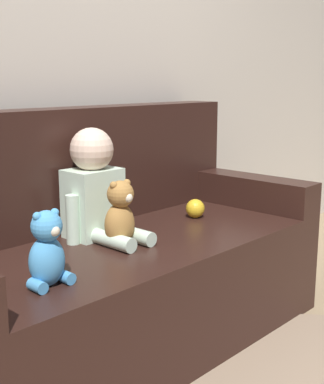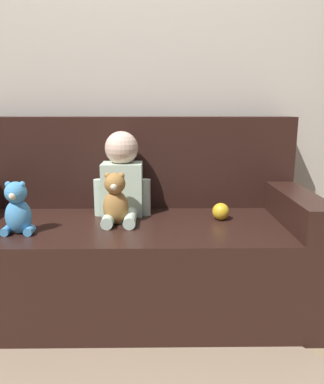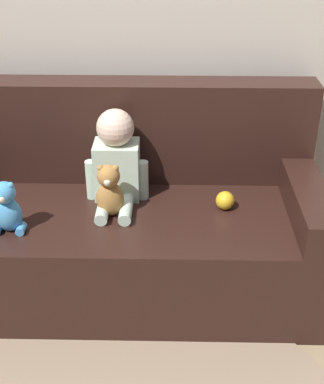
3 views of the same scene
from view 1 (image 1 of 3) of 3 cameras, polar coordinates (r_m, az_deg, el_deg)
ground_plane at (r=2.38m, az=-4.15°, el=-16.05°), size 12.00×12.00×0.00m
wall_back at (r=2.49m, az=-12.59°, el=15.91°), size 8.00×0.05×2.60m
couch at (r=2.28m, az=-5.29°, el=-7.87°), size 1.84×0.81×1.00m
person_baby at (r=2.19m, az=-7.13°, el=0.22°), size 0.30×0.37×0.45m
teddy_bear_brown at (r=2.07m, az=-4.50°, el=-2.34°), size 0.13×0.12×0.26m
plush_toy_side at (r=1.71m, az=-12.15°, el=-6.17°), size 0.15×0.11×0.25m
toy_ball at (r=2.51m, az=3.63°, el=-1.78°), size 0.09×0.09×0.09m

